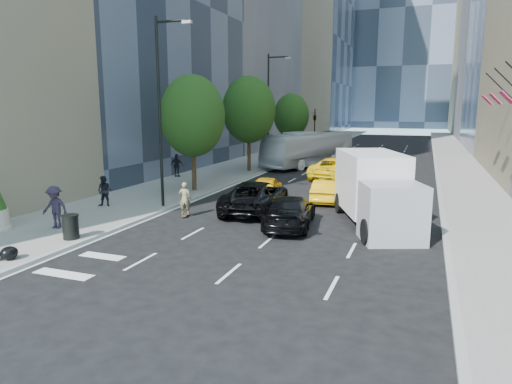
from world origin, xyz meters
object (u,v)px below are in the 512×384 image
at_px(trash_can, 71,227).
at_px(black_sedan_lincoln, 256,196).
at_px(skateboarder, 185,201).
at_px(black_sedan_mercedes, 290,211).
at_px(box_truck, 375,190).
at_px(city_bus, 309,149).

bearing_deg(trash_can, black_sedan_lincoln, 56.73).
bearing_deg(trash_can, skateboarder, 68.43).
bearing_deg(skateboarder, trash_can, 52.70).
height_order(skateboarder, trash_can, skateboarder).
bearing_deg(black_sedan_mercedes, box_truck, -163.70).
distance_m(skateboarder, black_sedan_mercedes, 5.58).
relative_size(black_sedan_mercedes, trash_can, 5.20).
relative_size(skateboarder, black_sedan_mercedes, 0.33).
xyz_separation_m(black_sedan_mercedes, box_truck, (3.68, 1.65, 0.99)).
distance_m(black_sedan_lincoln, box_truck, 6.37).
height_order(black_sedan_lincoln, trash_can, black_sedan_lincoln).
distance_m(skateboarder, city_bus, 22.22).
relative_size(black_sedan_mercedes, city_bus, 0.43).
bearing_deg(trash_can, box_truck, 32.23).
relative_size(black_sedan_lincoln, black_sedan_mercedes, 1.19).
bearing_deg(box_truck, black_sedan_lincoln, 152.43).
relative_size(skateboarder, trash_can, 1.72).
bearing_deg(trash_can, city_bus, 83.37).
relative_size(city_bus, box_truck, 1.57).
bearing_deg(black_sedan_mercedes, black_sedan_lincoln, -50.10).
distance_m(city_bus, trash_can, 28.02).
height_order(city_bus, box_truck, box_truck).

